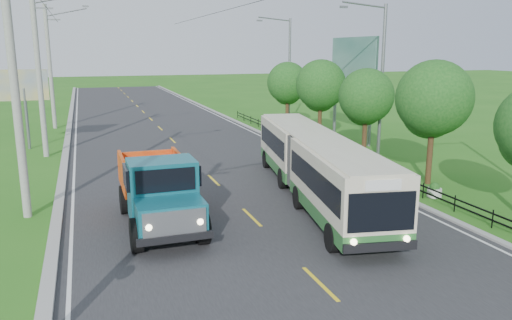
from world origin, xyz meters
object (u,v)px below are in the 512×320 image
planter_mid (346,156)px  tree_back (287,85)px  planter_near (434,191)px  pole_near (16,86)px  tree_fourth (366,99)px  planter_far (293,134)px  bus (315,161)px  tree_fifth (320,87)px  streetlight_far (288,68)px  pole_far (50,66)px  streetlight_mid (380,76)px  tree_third (433,102)px  billboard_right (353,65)px  billboard_left (24,90)px  pole_mid (39,73)px  dump_truck (159,186)px

planter_mid → tree_back: bearing=84.1°
planter_near → pole_near: bearing=169.9°
tree_fourth → planter_mid: bearing=-173.6°
planter_far → bus: (-5.15, -14.44, 1.39)m
pole_near → tree_fifth: bearing=31.6°
tree_back → planter_near: tree_back is taller
planter_near → planter_mid: same height
pole_near → tree_back: pole_near is taller
streetlight_far → pole_far: bearing=165.2°
streetlight_mid → planter_mid: streetlight_mid is taller
tree_third → billboard_right: (2.44, 11.86, 1.36)m
pole_far → tree_fifth: bearing=-35.4°
planter_far → billboard_left: 18.56m
streetlight_mid → billboard_right: size_ratio=1.24×
streetlight_far → bus: size_ratio=0.62×
tree_fourth → billboard_left: size_ratio=1.04×
streetlight_far → bus: bearing=-109.4°
tree_fourth → planter_far: 8.62m
tree_back → bus: bearing=-109.0°
pole_far → planter_far: bearing=-33.1°
pole_mid → dump_truck: pole_mid is taller
tree_fifth → streetlight_far: streetlight_far is taller
planter_near → planter_mid: bearing=90.0°
pole_mid → planter_far: size_ratio=14.93×
streetlight_far → planter_far: size_ratio=13.54×
bus → streetlight_mid: bearing=51.8°
billboard_left → streetlight_mid: bearing=-26.4°
pole_far → planter_near: (16.86, -27.00, -4.81)m
planter_mid → dump_truck: dump_truck is taller
streetlight_mid → dump_truck: size_ratio=1.40×
tree_third → planter_near: bearing=-120.4°
tree_third → planter_far: size_ratio=8.96×
planter_mid → bus: bearing=-128.7°
pole_near → billboard_right: 23.32m
pole_far → bus: 28.21m
tree_back → planter_near: bearing=-93.6°
pole_mid → bus: bearing=-48.9°
tree_back → streetlight_mid: 12.23m
tree_third → billboard_left: (-19.36, 15.86, -0.12)m
billboard_left → dump_truck: (5.98, -17.76, -2.34)m
tree_back → planter_mid: bearing=-95.9°
pole_far → tree_fourth: bearing=-46.1°
pole_near → streetlight_mid: bearing=14.8°
billboard_left → billboard_right: bearing=-10.4°
streetlight_far → bus: streetlight_far is taller
tree_third → tree_back: 18.00m
pole_mid → tree_third: pole_mid is taller
streetlight_mid → bus: (-7.20, -6.44, -3.23)m
planter_far → billboard_left: (-18.10, 2.00, 3.58)m
streetlight_mid → billboard_right: streetlight_mid is taller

